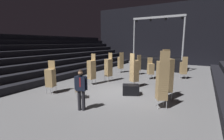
# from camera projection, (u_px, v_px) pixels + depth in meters

# --- Properties ---
(ground_plane) EXTENTS (22.00, 30.00, 0.10)m
(ground_plane) POSITION_uv_depth(u_px,v_px,m) (116.00, 93.00, 9.38)
(ground_plane) COLOR slate
(arena_end_wall) EXTENTS (22.00, 0.30, 8.00)m
(arena_end_wall) POSITION_uv_depth(u_px,v_px,m) (169.00, 34.00, 21.49)
(arena_end_wall) COLOR black
(arena_end_wall) RESTS_ON ground_plane
(bleacher_bank_left) EXTENTS (6.00, 24.00, 3.60)m
(bleacher_bank_left) POSITION_uv_depth(u_px,v_px,m) (41.00, 55.00, 13.85)
(bleacher_bank_left) COLOR black
(bleacher_bank_left) RESTS_ON ground_plane
(stage_riser) EXTENTS (5.47, 3.27, 5.45)m
(stage_riser) POSITION_uv_depth(u_px,v_px,m) (159.00, 63.00, 17.78)
(stage_riser) COLOR black
(stage_riser) RESTS_ON ground_plane
(man_with_tie) EXTENTS (0.56, 0.37, 1.79)m
(man_with_tie) POSITION_uv_depth(u_px,v_px,m) (81.00, 87.00, 6.77)
(man_with_tie) COLOR black
(man_with_tie) RESTS_ON ground_plane
(chair_stack_front_left) EXTENTS (0.61, 0.61, 1.96)m
(chair_stack_front_left) POSITION_uv_depth(u_px,v_px,m) (121.00, 62.00, 15.43)
(chair_stack_front_left) COLOR #B2B5BA
(chair_stack_front_left) RESTS_ON ground_plane
(chair_stack_front_right) EXTENTS (0.59, 0.59, 1.79)m
(chair_stack_front_right) POSITION_uv_depth(u_px,v_px,m) (183.00, 68.00, 12.76)
(chair_stack_front_right) COLOR #B2B5BA
(chair_stack_front_right) RESTS_ON ground_plane
(chair_stack_mid_left) EXTENTS (0.60, 0.60, 1.79)m
(chair_stack_mid_left) POSITION_uv_depth(u_px,v_px,m) (138.00, 65.00, 14.44)
(chair_stack_mid_left) COLOR #B2B5BA
(chair_stack_mid_left) RESTS_ON ground_plane
(chair_stack_mid_right) EXTENTS (0.56, 0.56, 1.88)m
(chair_stack_mid_right) POSITION_uv_depth(u_px,v_px,m) (51.00, 77.00, 9.10)
(chair_stack_mid_right) COLOR #B2B5BA
(chair_stack_mid_right) RESTS_ON ground_plane
(chair_stack_mid_centre) EXTENTS (0.62, 0.62, 2.56)m
(chair_stack_mid_centre) POSITION_uv_depth(u_px,v_px,m) (167.00, 75.00, 8.07)
(chair_stack_mid_centre) COLOR #B2B5BA
(chair_stack_mid_centre) RESTS_ON ground_plane
(chair_stack_rear_left) EXTENTS (0.53, 0.53, 2.14)m
(chair_stack_rear_left) POSITION_uv_depth(u_px,v_px,m) (92.00, 69.00, 11.00)
(chair_stack_rear_left) COLOR #B2B5BA
(chair_stack_rear_left) RESTS_ON ground_plane
(chair_stack_rear_right) EXTENTS (0.60, 0.60, 2.56)m
(chair_stack_rear_right) POSITION_uv_depth(u_px,v_px,m) (162.00, 80.00, 6.98)
(chair_stack_rear_right) COLOR #B2B5BA
(chair_stack_rear_right) RESTS_ON ground_plane
(chair_stack_rear_centre) EXTENTS (0.60, 0.60, 2.22)m
(chair_stack_rear_centre) POSITION_uv_depth(u_px,v_px,m) (134.00, 71.00, 10.28)
(chair_stack_rear_centre) COLOR #B2B5BA
(chair_stack_rear_centre) RESTS_ON ground_plane
(chair_stack_aisle_left) EXTENTS (0.62, 0.62, 1.71)m
(chair_stack_aisle_left) POSITION_uv_depth(u_px,v_px,m) (151.00, 68.00, 12.69)
(chair_stack_aisle_left) COLOR #B2B5BA
(chair_stack_aisle_left) RESTS_ON ground_plane
(chair_stack_aisle_right) EXTENTS (0.57, 0.57, 2.14)m
(chair_stack_aisle_right) POSITION_uv_depth(u_px,v_px,m) (109.00, 67.00, 11.93)
(chair_stack_aisle_right) COLOR #B2B5BA
(chair_stack_aisle_right) RESTS_ON ground_plane
(equipment_road_case) EXTENTS (1.07, 0.94, 0.56)m
(equipment_road_case) POSITION_uv_depth(u_px,v_px,m) (131.00, 90.00, 8.98)
(equipment_road_case) COLOR black
(equipment_road_case) RESTS_ON ground_plane
(loose_chair_near_man) EXTENTS (0.62, 0.62, 0.95)m
(loose_chair_near_man) POSITION_uv_depth(u_px,v_px,m) (79.00, 88.00, 8.32)
(loose_chair_near_man) COLOR #B2B5BA
(loose_chair_near_man) RESTS_ON ground_plane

